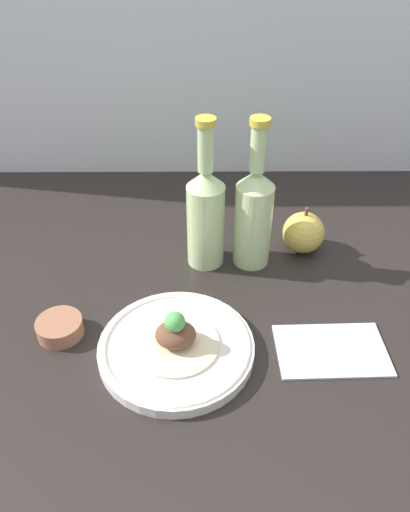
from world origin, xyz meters
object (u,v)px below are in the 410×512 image
Objects in this scene: plated_food at (176,336)px; apple at (303,233)px; cider_bottle_left at (206,213)px; plate at (176,347)px; cider_bottle_right at (254,213)px; dipping_bowl at (60,327)px.

apple reaches higher than plated_food.
plated_food is 24.90cm from cider_bottle_left.
plate is at bearing -131.67° from apple.
cider_bottle_left reaches higher than plated_food.
plated_food is 27.90cm from cider_bottle_right.
apple reaches higher than dipping_bowl.
apple is at bearing 18.06° from cider_bottle_right.
cider_bottle_left is at bearing 78.56° from plate.
apple is at bearing 48.33° from plate.
cider_bottle_right is 38.91cm from dipping_bowl.
plate is 25.75cm from cider_bottle_left.
dipping_bowl is (-19.02, 4.15, 0.22)cm from plate.
apple reaches higher than plate.
plate is 19.47cm from dipping_bowl.
dipping_bowl is (-32.47, -19.25, -9.43)cm from cider_bottle_right.
cider_bottle_left is 8.72cm from cider_bottle_right.
cider_bottle_left reaches higher than plate.
apple is 1.30× the size of dipping_bowl.
apple is at bearing 48.33° from plated_food.
plate is 2.51× the size of apple.
apple is 48.54cm from dipping_bowl.
plated_food is at bearing -12.30° from dipping_bowl.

